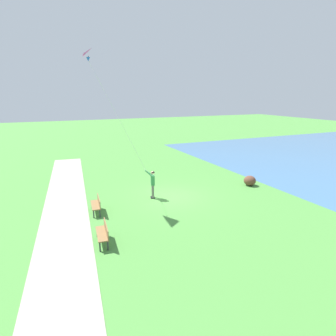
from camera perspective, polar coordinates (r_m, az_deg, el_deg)
name	(u,v)px	position (r m, az deg, el deg)	size (l,w,h in m)	color
ground_plane	(170,197)	(18.33, 0.40, -5.68)	(120.00, 120.00, 0.00)	#4C8E3D
walkway_path	(65,228)	(15.04, -19.81, -11.19)	(2.40, 32.00, 0.02)	#ADA393
person_kite_flyer	(152,182)	(17.79, -3.12, -2.76)	(0.63, 0.51, 1.83)	#232328
flying_kite	(92,56)	(17.14, -14.80, 20.60)	(3.03, 1.36, 6.89)	#E02D9E
park_bench_near_walkway	(97,204)	(16.24, -13.93, -6.89)	(0.59, 1.54, 0.88)	olive
park_bench_far_walkway	(104,232)	(13.03, -12.65, -12.29)	(0.59, 1.54, 0.88)	olive
lakeside_shrub	(250,181)	(21.23, 15.91, -2.43)	(0.83, 0.86, 0.70)	brown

